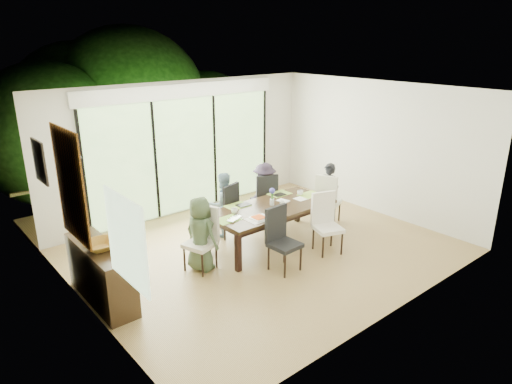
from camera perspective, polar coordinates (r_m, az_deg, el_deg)
floor at (r=7.95m, az=1.17°, el=-7.32°), size 6.00×5.00×0.01m
ceiling at (r=7.18m, az=1.31°, el=12.48°), size 6.00×5.00×0.01m
wall_back at (r=9.42m, az=-8.90°, el=5.44°), size 6.00×0.02×2.70m
wall_front at (r=5.91m, az=17.49°, el=-3.45°), size 6.00×0.02×2.70m
wall_left at (r=6.02m, az=-20.92°, el=-3.41°), size 0.02×5.00×2.70m
wall_right at (r=9.64m, az=14.90°, el=5.33°), size 0.02×5.00×2.70m
glass_doors at (r=9.42m, az=-8.73°, el=4.51°), size 4.20×0.02×2.30m
blinds_header at (r=9.18m, az=-9.11°, el=12.38°), size 4.40×0.06×0.28m
mullion_a at (r=8.56m, az=-20.74°, el=2.02°), size 0.05×0.04×2.30m
mullion_b at (r=9.08m, az=-12.46°, el=3.74°), size 0.05×0.04×2.30m
mullion_c at (r=9.78m, az=-5.20°, el=5.19°), size 0.05×0.04×2.30m
mullion_d at (r=10.62m, az=1.04°, el=6.36°), size 0.05×0.04×2.30m
side_window at (r=4.93m, az=-15.91°, el=-5.88°), size 0.02×0.90×1.00m
deck at (r=10.56m, az=-11.04°, el=-1.14°), size 6.00×1.80×0.10m
rail_top at (r=11.06m, az=-13.28°, el=2.88°), size 6.00×0.08×0.06m
foliage_left at (r=11.15m, az=-24.31°, el=6.55°), size 3.20×3.20×3.20m
foliage_mid at (r=12.39m, az=-15.50°, el=10.32°), size 4.00×4.00×4.00m
foliage_right at (r=12.65m, az=-6.26°, el=8.57°), size 2.80×2.80×2.80m
foliage_far at (r=12.69m, az=-20.92°, el=9.14°), size 3.60×3.60×3.60m
table_top at (r=7.95m, az=1.98°, el=-1.99°), size 2.25×1.03×0.06m
table_apron at (r=7.98m, az=1.97°, el=-2.55°), size 2.06×0.84×0.09m
table_leg_fl at (r=7.15m, az=-2.24°, el=-7.55°), size 0.08×0.08×0.65m
table_leg_fr at (r=8.52m, az=9.32°, el=-3.29°), size 0.08×0.08×0.65m
table_leg_bl at (r=7.79m, az=-6.14°, el=-5.35°), size 0.08×0.08×0.65m
table_leg_br at (r=9.06m, az=5.23°, el=-1.75°), size 0.08×0.08×0.65m
chair_left_end at (r=7.17m, az=-7.05°, el=-5.91°), size 0.54×0.54×1.03m
chair_right_end at (r=9.02m, az=9.09°, el=-0.73°), size 0.57×0.57×1.03m
chair_far_left at (r=8.36m, az=-4.23°, el=-2.12°), size 0.54×0.54×1.03m
chair_far_right at (r=8.94m, az=0.96°, el=-0.64°), size 0.56×0.56×1.03m
chair_near_left at (r=7.11m, az=3.65°, el=-6.03°), size 0.45×0.45×1.03m
chair_near_right at (r=7.78m, az=9.02°, el=-3.97°), size 0.55×0.55×1.03m
person_left_end at (r=7.15m, az=-6.94°, el=-5.22°), size 0.48×0.63×1.21m
person_right_end at (r=8.97m, az=9.03°, el=-0.22°), size 0.43×0.61×1.21m
person_far_left at (r=8.32m, az=-4.16°, el=-1.58°), size 0.61×0.44×1.21m
person_far_right at (r=8.90m, az=1.05°, el=-0.14°), size 0.58×0.39×1.21m
placemat_left at (r=7.38m, az=-3.53°, el=-3.45°), size 0.41×0.30×0.01m
placemat_right at (r=8.57m, az=6.72°, el=-0.33°), size 0.41×0.30×0.01m
placemat_far_l at (r=7.96m, az=-2.36°, el=-1.74°), size 0.41×0.30×0.01m
placemat_far_r at (r=8.56m, az=2.94°, el=-0.22°), size 0.41×0.30×0.01m
placemat_paper at (r=7.39m, az=0.35°, el=-3.38°), size 0.41×0.30×0.01m
tablet_far_l at (r=7.97m, az=-1.57°, el=-1.61°), size 0.24×0.17×0.01m
tablet_far_r at (r=8.50m, az=2.92°, el=-0.33°), size 0.22×0.16×0.01m
papers at (r=8.36m, az=5.79°, el=-0.78°), size 0.28×0.21×0.00m
platter_base at (r=7.39m, az=0.35°, el=-3.28°), size 0.24×0.24×0.02m
platter_snacks at (r=7.38m, az=0.35°, el=-3.16°), size 0.19×0.19×0.01m
vase at (r=7.99m, az=2.01°, el=-1.24°), size 0.07×0.07×0.11m
hyacinth_stems at (r=7.95m, az=2.02°, el=-0.48°), size 0.04×0.04×0.15m
hyacinth_blooms at (r=7.92m, az=2.03°, el=0.15°), size 0.10×0.10×0.10m
laptop at (r=7.36m, az=-2.44°, el=-3.43°), size 0.36×0.31×0.02m
cup_a at (r=7.61m, az=-2.70°, el=-2.37°), size 0.13×0.13×0.09m
cup_b at (r=7.95m, az=3.27°, el=-1.46°), size 0.12×0.12×0.09m
cup_c at (r=8.51m, az=5.55°, el=-0.10°), size 0.15×0.15×0.09m
book at (r=8.13m, az=3.06°, el=-1.25°), size 0.18×0.23×0.02m
sideboard at (r=6.71m, az=-18.77°, el=-9.64°), size 0.41×1.47×0.83m
bowl at (r=6.43m, az=-18.87°, el=-6.32°), size 0.44×0.44×0.11m
candlestick_base at (r=6.83m, az=-20.25°, el=-5.28°), size 0.09×0.09×0.04m
candlestick_shaft at (r=6.63m, az=-20.81°, el=-0.70°), size 0.02×0.02×1.15m
candlestick_pan at (r=6.47m, az=-21.39°, el=4.06°), size 0.09×0.09×0.03m
candle at (r=6.46m, az=-21.45°, el=4.53°), size 0.03×0.03×0.09m
tapestry at (r=6.28m, az=-22.20°, el=0.74°), size 0.02×1.00×1.50m
art_frame at (r=7.48m, az=-25.44°, el=3.46°), size 0.03×0.55×0.65m
art_canvas at (r=7.49m, az=-25.30°, el=3.49°), size 0.01×0.45×0.55m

